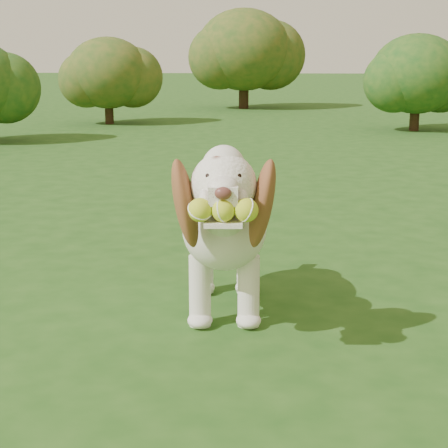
{
  "coord_description": "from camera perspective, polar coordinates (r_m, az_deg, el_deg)",
  "views": [
    {
      "loc": [
        0.63,
        -3.03,
        1.19
      ],
      "look_at": [
        0.38,
        -0.01,
        0.5
      ],
      "focal_mm": 60.0,
      "sensor_mm": 36.0,
      "label": 1
    }
  ],
  "objects": [
    {
      "name": "shrub_i",
      "position": [
        16.24,
        1.53,
        13.13
      ],
      "size": [
        2.02,
        2.02,
        2.09
      ],
      "color": "#382314",
      "rests_on": "ground"
    },
    {
      "name": "shrub_c",
      "position": [
        11.94,
        14.49,
        11.01
      ],
      "size": [
        1.42,
        1.42,
        1.47
      ],
      "color": "#382314",
      "rests_on": "ground"
    },
    {
      "name": "ground",
      "position": [
        3.31,
        -6.54,
        -8.21
      ],
      "size": [
        80.0,
        80.0,
        0.0
      ],
      "primitive_type": "plane",
      "color": "#1D4714",
      "rests_on": "ground"
    },
    {
      "name": "shrub_b",
      "position": [
        12.85,
        -8.84,
        11.3
      ],
      "size": [
        1.39,
        1.39,
        1.44
      ],
      "color": "#382314",
      "rests_on": "ground"
    },
    {
      "name": "dog",
      "position": [
        3.37,
        0.04,
        0.23
      ],
      "size": [
        0.48,
        1.3,
        0.84
      ],
      "rotation": [
        0.0,
        0.0,
        0.08
      ],
      "color": "silver",
      "rests_on": "ground"
    }
  ]
}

